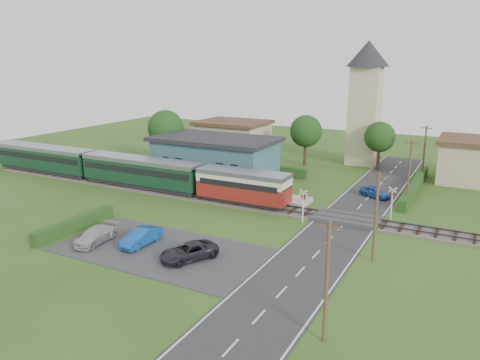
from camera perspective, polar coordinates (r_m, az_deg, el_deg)
The scene contains 32 objects.
ground at distance 47.65m, azimuth 0.55°, elevation -3.87°, with size 120.00×120.00×0.00m, color #2D4C19.
railway_track at distance 49.32m, azimuth 1.62°, elevation -3.10°, with size 76.00×3.20×0.49m.
road at distance 44.22m, azimuth 12.20°, elevation -5.67°, with size 6.00×70.00×0.05m, color #28282B.
car_park at distance 38.90m, azimuth -9.68°, elevation -8.37°, with size 17.00×9.00×0.08m, color #333335.
crossing_deck at distance 45.98m, azimuth 12.90°, elevation -4.65°, with size 6.20×3.40×0.45m, color #333335.
platform at distance 56.77m, azimuth -6.02°, elevation -0.68°, with size 30.00×3.00×0.45m, color gray.
equipment_hut at distance 61.12m, azimuth -12.31°, elevation 1.63°, with size 2.30×2.30×2.55m.
station_building at distance 60.96m, azimuth -3.06°, elevation 2.82°, with size 16.00×9.00×5.30m.
train at distance 58.67m, azimuth -14.31°, elevation 1.41°, with size 43.20×2.90×3.40m.
church_tower at distance 70.14m, azimuth 15.08°, elevation 10.11°, with size 6.00×6.00×17.60m.
house_west at distance 75.34m, azimuth -0.86°, elevation 5.17°, with size 10.80×8.80×5.50m.
house_east at distance 65.35m, azimuth 26.71°, elevation 2.17°, with size 8.80×8.80×5.50m.
hedge_carpark at distance 44.83m, azimuth -19.46°, elevation -5.13°, with size 0.80×9.00×1.20m, color #193814.
hedge_roadside at distance 58.38m, azimuth 20.55°, elevation -0.74°, with size 0.80×18.00×1.20m, color #193814.
hedge_station at distance 65.21m, azimuth -1.00°, elevation 1.78°, with size 22.00×0.80×1.30m, color #193814.
tree_a at distance 68.47m, azimuth -9.03°, elevation 6.24°, with size 5.20×5.20×8.00m.
tree_b at distance 67.89m, azimuth 8.03°, elevation 5.90°, with size 4.60×4.60×7.34m.
tree_c at distance 67.23m, azimuth 16.67°, elevation 5.03°, with size 4.20×4.20×6.78m.
utility_pole_a at distance 25.79m, azimuth 10.52°, elevation -12.01°, with size 1.40×0.22×7.00m.
utility_pole_b at distance 36.63m, azimuth 16.23°, elevation -4.23°, with size 1.40×0.22×7.00m.
utility_pole_c at distance 51.88m, azimuth 19.93°, elevation 0.94°, with size 1.40×0.22×7.00m.
utility_pole_d at distance 63.56m, azimuth 21.53°, elevation 3.17°, with size 1.40×0.22×7.00m.
crossing_signal_near at distance 44.21m, azimuth 7.71°, elevation -2.57°, with size 0.84×0.28×3.28m.
crossing_signal_far at distance 46.95m, azimuth 18.05°, elevation -2.15°, with size 0.84×0.28×3.28m.
streetlamp_west at distance 74.78m, azimuth -7.44°, elevation 5.17°, with size 0.30×0.30×5.15m.
streetlamp_east at distance 68.42m, azimuth 23.48°, elevation 3.22°, with size 0.30×0.30×5.15m.
car_on_road at distance 54.34m, azimuth 16.12°, elevation -1.41°, with size 1.42×3.54×1.21m, color #1F529F.
car_park_blue at distance 39.85m, azimuth -11.99°, elevation -6.81°, with size 1.43×4.10×1.35m, color #124BA4.
car_park_silver at distance 41.29m, azimuth -17.21°, elevation -6.45°, with size 1.80×4.43×1.29m, color #ADADAD.
car_park_dark at distance 36.51m, azimuth -6.27°, elevation -8.66°, with size 2.12×4.60×1.28m, color #222029.
pedestrian_near at distance 53.37m, azimuth 0.23°, elevation -0.47°, with size 0.57×0.37×1.56m, color gray.
pedestrian_far at distance 60.48m, azimuth -12.23°, elevation 0.99°, with size 0.75×0.58×1.54m, color gray.
Camera 1 is at (20.72, -40.19, 15.05)m, focal length 35.00 mm.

